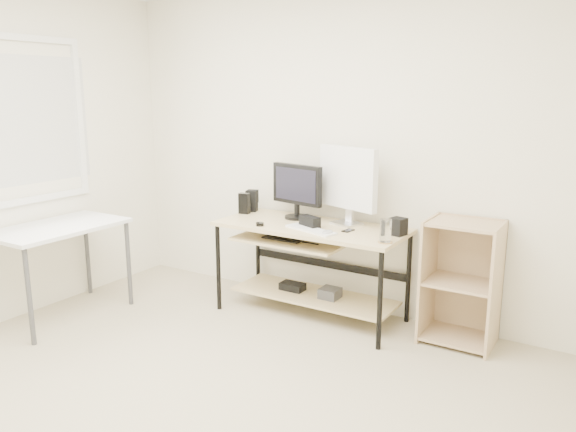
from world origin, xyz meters
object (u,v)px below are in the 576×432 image
(audio_controller, at_px, (244,203))
(shelf_unit, at_px, (462,281))
(side_table, at_px, (58,235))
(desk, at_px, (308,250))
(black_monitor, at_px, (297,188))
(white_imac, at_px, (348,180))

(audio_controller, bearing_deg, shelf_unit, -4.91)
(side_table, bearing_deg, audio_controller, 48.84)
(desk, xyz_separation_m, side_table, (-1.65, -1.06, 0.13))
(shelf_unit, relative_size, black_monitor, 1.85)
(side_table, height_order, shelf_unit, shelf_unit)
(audio_controller, bearing_deg, desk, -13.46)
(desk, xyz_separation_m, shelf_unit, (1.18, 0.16, -0.09))
(white_imac, bearing_deg, audio_controller, -154.98)
(desk, relative_size, side_table, 1.50)
(black_monitor, relative_size, white_imac, 0.80)
(desk, bearing_deg, black_monitor, 143.54)
(side_table, bearing_deg, black_monitor, 39.43)
(side_table, distance_m, white_imac, 2.30)
(desk, relative_size, black_monitor, 3.08)
(desk, distance_m, black_monitor, 0.52)
(shelf_unit, xyz_separation_m, audio_controller, (-1.85, -0.09, 0.39))
(shelf_unit, relative_size, white_imac, 1.47)
(desk, bearing_deg, white_imac, 33.25)
(black_monitor, distance_m, white_imac, 0.45)
(desk, height_order, audio_controller, audio_controller)
(shelf_unit, bearing_deg, audio_controller, -177.06)
(desk, bearing_deg, shelf_unit, 7.77)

